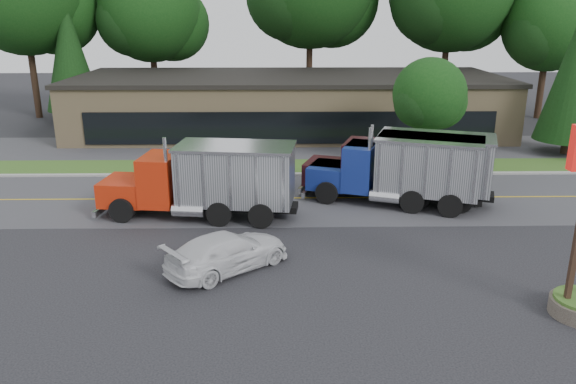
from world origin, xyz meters
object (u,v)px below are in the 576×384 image
(dump_truck_blue, at_px, (404,168))
(rally_car, at_px, (228,252))
(dump_truck_maroon, at_px, (408,165))
(dump_truck_red, at_px, (209,179))

(dump_truck_blue, distance_m, rally_car, 10.63)
(dump_truck_blue, relative_size, dump_truck_maroon, 0.91)
(dump_truck_maroon, bearing_deg, rally_car, 62.16)
(dump_truck_maroon, height_order, rally_car, dump_truck_maroon)
(dump_truck_blue, distance_m, dump_truck_maroon, 0.70)
(dump_truck_maroon, relative_size, rally_car, 1.97)
(dump_truck_blue, xyz_separation_m, rally_car, (-7.84, -7.09, -1.12))
(dump_truck_blue, relative_size, rally_car, 1.79)
(dump_truck_red, height_order, dump_truck_blue, same)
(dump_truck_red, bearing_deg, dump_truck_blue, -163.08)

